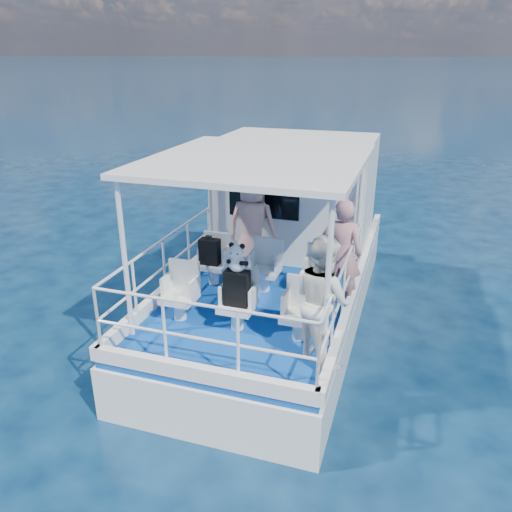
{
  "coord_description": "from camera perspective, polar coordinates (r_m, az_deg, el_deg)",
  "views": [
    {
      "loc": [
        2.17,
        -6.94,
        4.54
      ],
      "look_at": [
        0.05,
        -0.4,
        1.75
      ],
      "focal_mm": 35.0,
      "sensor_mm": 36.0,
      "label": 1
    }
  ],
  "objects": [
    {
      "name": "panda",
      "position": [
        6.73,
        -2.18,
        -0.16
      ],
      "size": [
        0.26,
        0.22,
        0.4
      ],
      "primitive_type": null,
      "color": "white",
      "rests_on": "backpack_center"
    },
    {
      "name": "seat_center_fwd",
      "position": [
        8.22,
        0.95,
        -2.73
      ],
      "size": [
        0.48,
        0.46,
        0.38
      ],
      "primitive_type": "cube",
      "color": "silver",
      "rests_on": "deck"
    },
    {
      "name": "backpack_port",
      "position": [
        8.31,
        -5.31,
        0.51
      ],
      "size": [
        0.33,
        0.19,
        0.44
      ],
      "primitive_type": "cube",
      "color": "black",
      "rests_on": "seat_port_fwd"
    },
    {
      "name": "seat_port_aft",
      "position": [
        7.45,
        -8.7,
        -5.79
      ],
      "size": [
        0.48,
        0.46,
        0.38
      ],
      "primitive_type": "cube",
      "color": "silver",
      "rests_on": "deck"
    },
    {
      "name": "canopy_posts",
      "position": [
        7.48,
        -0.02,
        2.23
      ],
      "size": [
        2.77,
        2.97,
        2.2
      ],
      "color": "white",
      "rests_on": "deck"
    },
    {
      "name": "seat_center_aft",
      "position": [
        7.12,
        -2.15,
        -6.9
      ],
      "size": [
        0.48,
        0.46,
        0.38
      ],
      "primitive_type": "cube",
      "color": "silver",
      "rests_on": "deck"
    },
    {
      "name": "seat_stbd_aft",
      "position": [
        6.9,
        4.96,
        -8.0
      ],
      "size": [
        0.48,
        0.46,
        0.38
      ],
      "primitive_type": "cube",
      "color": "silver",
      "rests_on": "deck"
    },
    {
      "name": "seat_stbd_fwd",
      "position": [
        8.03,
        7.11,
        -3.54
      ],
      "size": [
        0.48,
        0.46,
        0.38
      ],
      "primitive_type": "cube",
      "color": "silver",
      "rests_on": "deck"
    },
    {
      "name": "backpack_center",
      "position": [
        6.92,
        -2.19,
        -3.69
      ],
      "size": [
        0.34,
        0.19,
        0.51
      ],
      "primitive_type": "cube",
      "color": "black",
      "rests_on": "seat_center_aft"
    },
    {
      "name": "passenger_stbd_aft",
      "position": [
        6.22,
        7.51,
        -4.96
      ],
      "size": [
        1.02,
        1.02,
        1.67
      ],
      "primitive_type": "imported",
      "rotation": [
        0.0,
        0.0,
        2.38
      ],
      "color": "white",
      "rests_on": "deck"
    },
    {
      "name": "compact_camera",
      "position": [
        8.24,
        -5.45,
        2.15
      ],
      "size": [
        0.09,
        0.06,
        0.06
      ],
      "primitive_type": "cube",
      "color": "black",
      "rests_on": "backpack_port"
    },
    {
      "name": "seat_port_fwd",
      "position": [
        8.51,
        -4.86,
        -1.93
      ],
      "size": [
        0.48,
        0.46,
        0.38
      ],
      "primitive_type": "cube",
      "color": "silver",
      "rests_on": "deck"
    },
    {
      "name": "canopy",
      "position": [
        7.22,
        0.1,
        10.9
      ],
      "size": [
        3.0,
        3.2,
        0.08
      ],
      "primitive_type": "cube",
      "color": "white",
      "rests_on": "cabin"
    },
    {
      "name": "railings",
      "position": [
        7.42,
        -0.8,
        -2.94
      ],
      "size": [
        2.84,
        3.59,
        1.0
      ],
      "primitive_type": null,
      "color": "white",
      "rests_on": "deck"
    },
    {
      "name": "deck",
      "position": [
        9.02,
        2.43,
        -2.08
      ],
      "size": [
        2.9,
        6.9,
        0.1
      ],
      "primitive_type": "cube",
      "color": "navy",
      "rests_on": "hull"
    },
    {
      "name": "cabin",
      "position": [
        9.83,
        4.6,
        7.03
      ],
      "size": [
        2.85,
        2.0,
        2.2
      ],
      "primitive_type": "cube",
      "color": "white",
      "rests_on": "deck"
    },
    {
      "name": "passenger_port_fwd",
      "position": [
        8.68,
        -0.4,
        3.62
      ],
      "size": [
        0.68,
        0.5,
        1.78
      ],
      "primitive_type": "imported",
      "rotation": [
        0.0,
        0.0,
        3.11
      ],
      "color": "#E2A092",
      "rests_on": "deck"
    },
    {
      "name": "hull",
      "position": [
        9.4,
        2.35,
        -6.81
      ],
      "size": [
        3.0,
        7.0,
        1.6
      ],
      "primitive_type": "cube",
      "color": "white",
      "rests_on": "ground"
    },
    {
      "name": "ground",
      "position": [
        8.57,
        0.5,
        -9.89
      ],
      "size": [
        2000.0,
        2000.0,
        0.0
      ],
      "primitive_type": "plane",
      "color": "#071B35",
      "rests_on": "ground"
    },
    {
      "name": "passenger_stbd_fwd",
      "position": [
        7.61,
        9.75,
        0.26
      ],
      "size": [
        0.63,
        0.43,
        1.7
      ],
      "primitive_type": "imported",
      "rotation": [
        0.0,
        0.0,
        3.11
      ],
      "color": "#BF7B81",
      "rests_on": "deck"
    }
  ]
}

